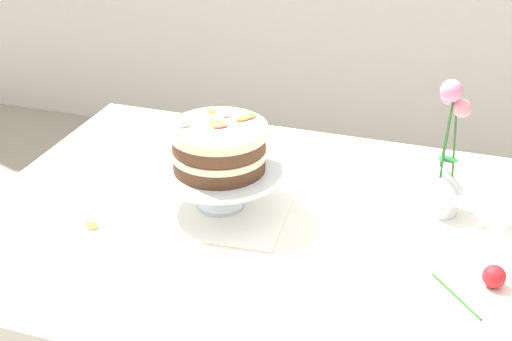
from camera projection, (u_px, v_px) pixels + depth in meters
dining_table at (277, 264)px, 1.66m from camera, size 1.40×1.00×0.74m
linen_napkin at (220, 206)px, 1.70m from camera, size 0.34×0.34×0.00m
cake_stand at (220, 175)px, 1.67m from camera, size 0.29×0.29×0.10m
layer_cake at (219, 147)px, 1.63m from camera, size 0.22×0.22×0.11m
flower_vase at (445, 168)px, 1.63m from camera, size 0.09×0.10×0.33m
fallen_rose at (493, 277)px, 1.42m from camera, size 0.14×0.14×0.05m
loose_petal_1 at (91, 225)px, 1.63m from camera, size 0.05×0.04×0.01m
loose_petal_3 at (201, 170)px, 1.86m from camera, size 0.04×0.04×0.01m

